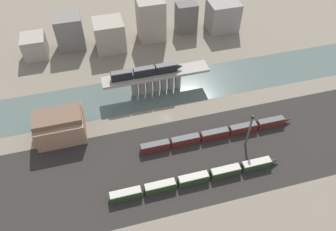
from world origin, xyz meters
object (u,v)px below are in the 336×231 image
warehouse_building (60,126)px  signal_tower (249,131)px  train_yard_near (197,178)px  train_yard_mid (218,134)px  train_on_bridge (146,71)px

warehouse_building → signal_tower: signal_tower is taller
train_yard_near → train_yard_mid: bearing=50.5°
train_yard_mid → signal_tower: bearing=-36.4°
train_yard_near → warehouse_building: 59.40m
train_on_bridge → train_yard_mid: (22.09, -34.42, -10.51)m
warehouse_building → signal_tower: size_ratio=1.14×
train_yard_near → train_on_bridge: bearing=97.8°
warehouse_building → signal_tower: bearing=-19.0°
signal_tower → train_yard_near: bearing=-155.5°
train_on_bridge → train_yard_near: bearing=-82.2°
warehouse_building → signal_tower: 75.79m
train_on_bridge → train_yard_near: size_ratio=0.50×
train_on_bridge → signal_tower: (31.55, -41.41, -3.86)m
train_on_bridge → train_yard_near: (7.19, -52.52, -10.63)m
train_yard_mid → warehouse_building: warehouse_building is taller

